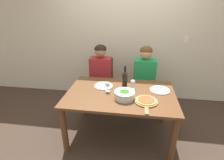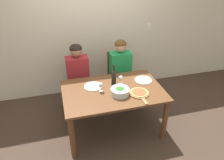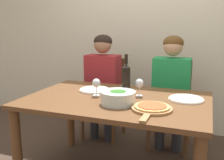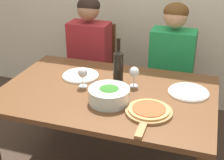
{
  "view_description": "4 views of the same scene",
  "coord_description": "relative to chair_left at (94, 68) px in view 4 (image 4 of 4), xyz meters",
  "views": [
    {
      "loc": [
        0.19,
        -2.15,
        1.89
      ],
      "look_at": [
        -0.12,
        0.03,
        0.91
      ],
      "focal_mm": 28.0,
      "sensor_mm": 36.0,
      "label": 1
    },
    {
      "loc": [
        -0.74,
        -2.68,
        2.51
      ],
      "look_at": [
        0.02,
        0.14,
        0.82
      ],
      "focal_mm": 35.0,
      "sensor_mm": 36.0,
      "label": 2
    },
    {
      "loc": [
        0.7,
        -1.99,
        1.33
      ],
      "look_at": [
        -0.04,
        -0.01,
        0.89
      ],
      "focal_mm": 42.0,
      "sensor_mm": 36.0,
      "label": 3
    },
    {
      "loc": [
        0.64,
        -1.85,
        1.75
      ],
      "look_at": [
        0.03,
        0.01,
        0.82
      ],
      "focal_mm": 50.0,
      "sensor_mm": 36.0,
      "label": 4
    }
  ],
  "objects": [
    {
      "name": "dining_table",
      "position": [
        0.43,
        -0.85,
        0.12
      ],
      "size": [
        1.51,
        0.99,
        0.73
      ],
      "color": "brown",
      "rests_on": "ground"
    },
    {
      "name": "wine_glass_left",
      "position": [
        0.25,
        -0.84,
        0.33
      ],
      "size": [
        0.07,
        0.07,
        0.15
      ],
      "color": "silver",
      "rests_on": "dining_table"
    },
    {
      "name": "chair_right",
      "position": [
        0.78,
        0.0,
        0.0
      ],
      "size": [
        0.42,
        0.42,
        0.94
      ],
      "color": "brown",
      "rests_on": "ground"
    },
    {
      "name": "dinner_plate_left",
      "position": [
        0.16,
        -0.69,
        0.24
      ],
      "size": [
        0.28,
        0.28,
        0.02
      ],
      "color": "silver",
      "rests_on": "dining_table"
    },
    {
      "name": "chair_left",
      "position": [
        0.0,
        0.0,
        0.0
      ],
      "size": [
        0.42,
        0.42,
        0.94
      ],
      "color": "brown",
      "rests_on": "ground"
    },
    {
      "name": "pizza_on_board",
      "position": [
        0.78,
        -1.06,
        0.24
      ],
      "size": [
        0.3,
        0.44,
        0.04
      ],
      "color": "#9E7042",
      "rests_on": "dining_table"
    },
    {
      "name": "wine_bottle",
      "position": [
        0.48,
        -0.73,
        0.37
      ],
      "size": [
        0.07,
        0.07,
        0.36
      ],
      "color": "black",
      "rests_on": "dining_table"
    },
    {
      "name": "person_woman",
      "position": [
        -0.0,
        -0.11,
        0.23
      ],
      "size": [
        0.47,
        0.51,
        1.23
      ],
      "color": "#28282D",
      "rests_on": "ground"
    },
    {
      "name": "broccoli_bowl",
      "position": [
        0.5,
        -1.0,
        0.28
      ],
      "size": [
        0.27,
        0.27,
        0.11
      ],
      "color": "silver",
      "rests_on": "dining_table"
    },
    {
      "name": "wine_glass_right",
      "position": [
        0.59,
        -0.72,
        0.33
      ],
      "size": [
        0.07,
        0.07,
        0.15
      ],
      "color": "silver",
      "rests_on": "dining_table"
    },
    {
      "name": "dinner_plate_right",
      "position": [
        0.98,
        -0.71,
        0.24
      ],
      "size": [
        0.28,
        0.28,
        0.02
      ],
      "color": "silver",
      "rests_on": "dining_table"
    },
    {
      "name": "person_man",
      "position": [
        0.78,
        -0.11,
        0.23
      ],
      "size": [
        0.47,
        0.51,
        1.23
      ],
      "color": "#28282D",
      "rests_on": "ground"
    }
  ]
}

